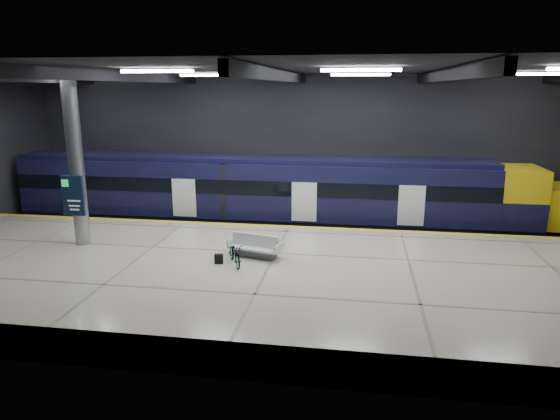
# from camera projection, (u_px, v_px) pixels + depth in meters

# --- Properties ---
(ground) EXTENTS (30.00, 30.00, 0.00)m
(ground) POSITION_uv_depth(u_px,v_px,m) (280.00, 271.00, 20.51)
(ground) COLOR black
(ground) RESTS_ON ground
(room_shell) EXTENTS (30.10, 16.10, 8.05)m
(room_shell) POSITION_uv_depth(u_px,v_px,m) (280.00, 131.00, 19.14)
(room_shell) COLOR black
(room_shell) RESTS_ON ground
(platform) EXTENTS (30.00, 11.00, 1.10)m
(platform) POSITION_uv_depth(u_px,v_px,m) (269.00, 281.00, 17.98)
(platform) COLOR beige
(platform) RESTS_ON ground
(safety_strip) EXTENTS (30.00, 0.40, 0.01)m
(safety_strip) POSITION_uv_depth(u_px,v_px,m) (289.00, 227.00, 22.88)
(safety_strip) COLOR yellow
(safety_strip) RESTS_ON platform
(rails) EXTENTS (30.00, 1.52, 0.16)m
(rails) POSITION_uv_depth(u_px,v_px,m) (296.00, 232.00, 25.76)
(rails) COLOR gray
(rails) RESTS_ON ground
(train) EXTENTS (29.40, 2.84, 3.79)m
(train) POSITION_uv_depth(u_px,v_px,m) (284.00, 194.00, 25.39)
(train) COLOR black
(train) RESTS_ON ground
(bench) EXTENTS (2.16, 1.34, 0.89)m
(bench) POSITION_uv_depth(u_px,v_px,m) (256.00, 249.00, 18.79)
(bench) COLOR #595B60
(bench) RESTS_ON platform
(bicycle) EXTENTS (1.19, 1.66, 0.83)m
(bicycle) POSITION_uv_depth(u_px,v_px,m) (235.00, 253.00, 17.96)
(bicycle) COLOR #99999E
(bicycle) RESTS_ON platform
(pannier_bag) EXTENTS (0.31, 0.20, 0.35)m
(pannier_bag) POSITION_uv_depth(u_px,v_px,m) (219.00, 259.00, 18.11)
(pannier_bag) COLOR black
(pannier_bag) RESTS_ON platform
(info_column) EXTENTS (0.90, 0.78, 6.90)m
(info_column) POSITION_uv_depth(u_px,v_px,m) (75.00, 162.00, 19.66)
(info_column) COLOR #9EA0A5
(info_column) RESTS_ON platform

